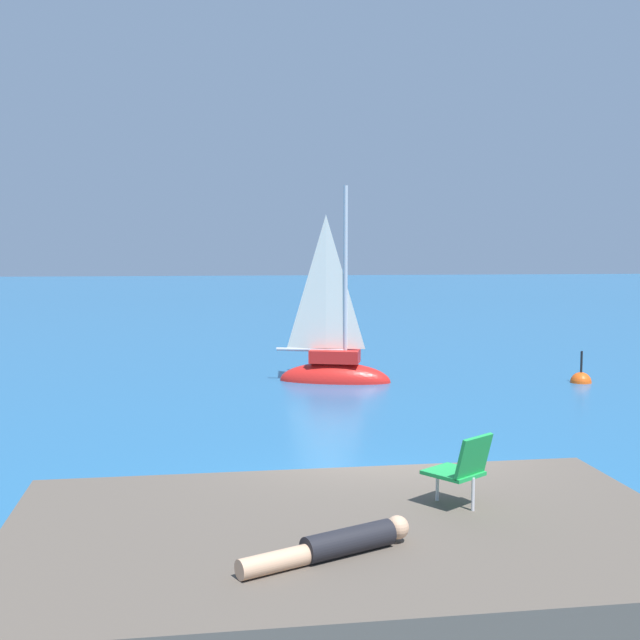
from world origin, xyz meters
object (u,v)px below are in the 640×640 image
at_px(person_sunbather, 337,544).
at_px(sailboat_near, 334,370).
at_px(beach_chair, 462,466).
at_px(marker_buoy, 581,382).

bearing_deg(person_sunbather, sailboat_near, -123.59).
bearing_deg(beach_chair, sailboat_near, -39.01).
relative_size(beach_chair, marker_buoy, 0.71).
bearing_deg(marker_buoy, beach_chair, -118.56).
xyz_separation_m(person_sunbather, marker_buoy, (8.44, 14.00, -1.09)).
height_order(beach_chair, marker_buoy, beach_chair).
xyz_separation_m(sailboat_near, marker_buoy, (6.55, -0.91, -0.31)).
relative_size(sailboat_near, person_sunbather, 3.54).
bearing_deg(sailboat_near, person_sunbather, -81.95).
distance_m(beach_chair, marker_buoy, 14.62).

